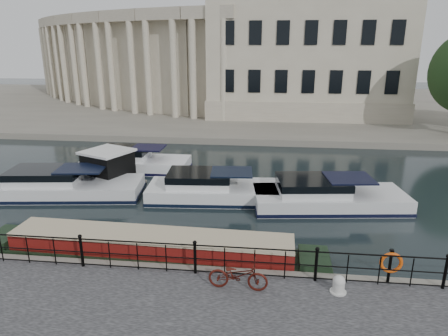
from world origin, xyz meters
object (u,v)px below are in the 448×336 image
(narrowboat, at_px, (152,253))
(harbour_hut, at_px, (109,169))
(bicycle, at_px, (238,275))
(mooring_bollard, at_px, (339,284))
(life_ring_post, at_px, (391,263))

(narrowboat, bearing_deg, harbour_hut, 122.71)
(bicycle, height_order, mooring_bollard, bicycle)
(bicycle, distance_m, harbour_hut, 13.49)
(mooring_bollard, height_order, life_ring_post, life_ring_post)
(mooring_bollard, bearing_deg, life_ring_post, 21.41)
(mooring_bollard, relative_size, harbour_hut, 0.14)
(bicycle, xyz_separation_m, narrowboat, (-3.48, 2.19, -0.68))
(narrowboat, relative_size, harbour_hut, 3.22)
(life_ring_post, relative_size, narrowboat, 0.09)
(bicycle, relative_size, narrowboat, 0.14)
(bicycle, bearing_deg, mooring_bollard, -83.92)
(mooring_bollard, height_order, narrowboat, narrowboat)
(bicycle, height_order, harbour_hut, harbour_hut)
(mooring_bollard, bearing_deg, bicycle, -176.92)
(harbour_hut, bearing_deg, mooring_bollard, -17.77)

